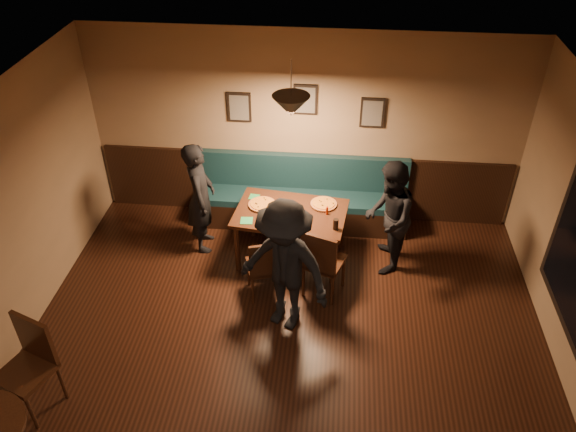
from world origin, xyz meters
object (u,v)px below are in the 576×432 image
object	(u,v)px
cafe_chair_far	(25,371)
diner_left	(201,198)
booth_bench	(302,195)
chair_near_right	(324,260)
dining_table	(291,235)
soda_glass	(336,224)
chair_near_left	(264,265)
diner_front	(284,267)
tabasco_bottle	(327,210)
diner_right	(389,218)

from	to	relation	value
cafe_chair_far	diner_left	bearing A→B (deg)	-91.43
booth_bench	chair_near_right	size ratio (longest dim) A/B	2.97
chair_near_right	cafe_chair_far	bearing A→B (deg)	-125.24
dining_table	booth_bench	bearing A→B (deg)	89.96
soda_glass	cafe_chair_far	distance (m)	3.76
chair_near_left	diner_front	bearing A→B (deg)	-75.02
booth_bench	chair_near_right	distance (m)	1.47
diner_front	dining_table	bearing A→B (deg)	116.16
dining_table	diner_left	bearing A→B (deg)	178.93
soda_glass	tabasco_bottle	world-z (taller)	soda_glass
cafe_chair_far	booth_bench	bearing A→B (deg)	-104.70
diner_front	cafe_chair_far	bearing A→B (deg)	-125.50
chair_near_left	soda_glass	bearing A→B (deg)	8.03
dining_table	chair_near_right	xyz separation A→B (m)	(0.47, -0.62, 0.12)
booth_bench	diner_front	bearing A→B (deg)	-91.50
chair_near_left	diner_right	size ratio (longest dim) A/B	0.58
soda_glass	booth_bench	bearing A→B (deg)	113.95
dining_table	tabasco_bottle	size ratio (longest dim) A/B	10.62
chair_near_right	diner_front	world-z (taller)	diner_front
diner_left	diner_front	size ratio (longest dim) A/B	0.93
booth_bench	diner_left	size ratio (longest dim) A/B	1.88
diner_right	soda_glass	distance (m)	0.72
booth_bench	chair_near_left	bearing A→B (deg)	-103.28
diner_left	soda_glass	world-z (taller)	diner_left
soda_glass	tabasco_bottle	bearing A→B (deg)	111.49
dining_table	cafe_chair_far	xyz separation A→B (m)	(-2.37, -2.61, 0.15)
diner_front	chair_near_left	bearing A→B (deg)	146.64
soda_glass	dining_table	bearing A→B (deg)	152.58
diner_left	cafe_chair_far	bearing A→B (deg)	148.78
chair_near_right	chair_near_left	bearing A→B (deg)	-152.65
chair_near_right	diner_front	size ratio (longest dim) A/B	0.59
booth_bench	diner_left	bearing A→B (deg)	-153.92
tabasco_bottle	cafe_chair_far	distance (m)	3.87
dining_table	tabasco_bottle	xyz separation A→B (m)	(0.47, -0.00, 0.45)
diner_left	chair_near_left	bearing A→B (deg)	-141.20
chair_near_left	cafe_chair_far	bearing A→B (deg)	-155.56
chair_near_right	diner_left	bearing A→B (deg)	175.10
diner_right	tabasco_bottle	size ratio (longest dim) A/B	11.67
booth_bench	dining_table	world-z (taller)	booth_bench
chair_near_left	soda_glass	distance (m)	1.02
dining_table	diner_right	world-z (taller)	diner_right
diner_right	cafe_chair_far	xyz separation A→B (m)	(-3.63, -2.58, -0.25)
booth_bench	diner_right	size ratio (longest dim) A/B	1.92
diner_left	diner_right	bearing A→B (deg)	-103.19
chair_near_right	tabasco_bottle	xyz separation A→B (m)	(-0.01, 0.61, 0.32)
cafe_chair_far	soda_glass	bearing A→B (deg)	-121.00
dining_table	tabasco_bottle	world-z (taller)	tabasco_bottle
booth_bench	diner_left	world-z (taller)	diner_left
dining_table	diner_right	size ratio (longest dim) A/B	0.91
dining_table	chair_near_right	size ratio (longest dim) A/B	1.41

